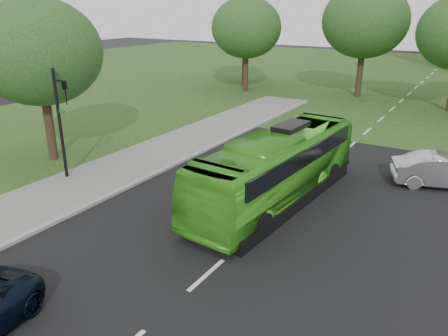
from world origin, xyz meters
name	(u,v)px	position (x,y,z in m)	size (l,w,h in m)	color
ground	(238,248)	(0.00, 0.00, 0.00)	(160.00, 160.00, 0.00)	black
street_surfaces	(378,116)	(-0.38, 22.75, 0.03)	(120.00, 120.00, 0.15)	black
tree_park_a	(246,28)	(-14.41, 26.83, 6.09)	(6.76, 6.76, 8.98)	black
tree_park_b	(365,21)	(-3.97, 29.90, 6.79)	(7.68, 7.68, 10.08)	black
tree_park_f	(245,27)	(-16.95, 31.16, 5.96)	(6.57, 6.57, 8.76)	black
tree_side_near	(39,52)	(-13.57, 2.94, 5.85)	(6.48, 6.48, 8.62)	black
bus	(277,168)	(-0.57, 4.44, 1.52)	(2.55, 10.91, 3.04)	green
sedan	(444,171)	(5.54, 10.00, 0.77)	(1.64, 4.70, 1.55)	#BCBCC2
traffic_light	(61,117)	(-10.33, 1.29, 3.19)	(0.87, 0.25, 5.44)	black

